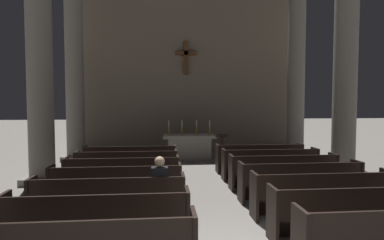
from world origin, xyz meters
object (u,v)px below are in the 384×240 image
(pew_right_row_6, at_px, (270,164))
(pew_right_row_7, at_px, (259,158))
(pew_right_row_3, at_px, (323,194))
(candlestick_inner_left, at_px, (182,130))
(column_left_third, at_px, (74,69))
(pew_left_row_5, at_px, (122,175))
(pew_left_row_2, at_px, (98,221))
(pew_right_row_5, at_px, (283,171))
(lone_worshipper, at_px, (160,187))
(pew_right_row_2, at_px, (354,212))
(pew_right_row_4, at_px, (300,181))
(pew_left_row_6, at_px, (127,167))
(candlestick_outer_right, at_px, (210,130))
(pew_left_row_7, at_px, (131,160))
(candlestick_inner_right, at_px, (197,130))
(pew_left_row_4, at_px, (117,186))
(pew_left_row_3, at_px, (109,200))
(column_right_third, at_px, (296,71))
(column_left_second, at_px, (39,55))
(candlestick_outer_left, at_px, (169,130))
(lectern, at_px, (222,150))
(altar, at_px, (189,146))
(column_right_second, at_px, (346,59))

(pew_right_row_6, height_order, pew_right_row_7, same)
(pew_right_row_3, distance_m, candlestick_inner_left, 7.47)
(column_left_third, bearing_deg, pew_left_row_5, -63.85)
(pew_left_row_2, xyz_separation_m, column_left_third, (-2.47, 8.28, 3.24))
(pew_right_row_5, relative_size, lone_worshipper, 2.22)
(pew_right_row_2, height_order, pew_right_row_4, same)
(pew_left_row_6, bearing_deg, candlestick_outer_right, 51.45)
(pew_left_row_7, xyz_separation_m, candlestick_inner_right, (2.46, 2.69, 0.72))
(column_left_third, bearing_deg, pew_left_row_4, -67.99)
(pew_left_row_3, height_order, pew_left_row_4, same)
(pew_left_row_7, relative_size, column_right_third, 0.39)
(pew_left_row_2, xyz_separation_m, pew_left_row_3, (0.00, 1.08, 0.00))
(candlestick_inner_left, bearing_deg, pew_left_row_3, -104.83)
(pew_right_row_2, distance_m, column_left_second, 8.79)
(pew_left_row_5, distance_m, candlestick_inner_right, 5.49)
(pew_left_row_5, distance_m, column_left_third, 6.47)
(pew_left_row_3, bearing_deg, column_right_third, 46.67)
(pew_left_row_6, relative_size, candlestick_inner_left, 4.90)
(pew_right_row_7, bearing_deg, pew_right_row_6, -90.00)
(pew_right_row_5, height_order, candlestick_outer_left, candlestick_outer_left)
(pew_left_row_7, height_order, candlestick_inner_left, candlestick_inner_left)
(candlestick_outer_left, distance_m, candlestick_outer_right, 1.70)
(lectern, bearing_deg, candlestick_inner_left, 140.40)
(pew_left_row_6, relative_size, pew_right_row_3, 1.00)
(pew_right_row_3, distance_m, pew_right_row_4, 1.08)
(column_left_second, xyz_separation_m, lectern, (5.78, 2.35, -3.17))
(pew_left_row_7, xyz_separation_m, pew_right_row_4, (4.32, -3.24, 0.00))
(pew_right_row_5, relative_size, altar, 1.33)
(pew_right_row_3, distance_m, candlestick_outer_left, 7.67)
(pew_right_row_2, height_order, column_right_second, column_right_second)
(lectern, bearing_deg, column_left_third, 166.59)
(pew_right_row_6, bearing_deg, pew_right_row_5, -90.00)
(pew_right_row_4, xyz_separation_m, candlestick_inner_left, (-2.46, 5.94, 0.72))
(pew_right_row_2, height_order, column_left_third, column_left_third)
(pew_left_row_7, relative_size, pew_right_row_2, 1.00)
(pew_right_row_4, height_order, lectern, lectern)
(pew_right_row_4, bearing_deg, pew_left_row_2, -153.40)
(pew_left_row_4, height_order, column_left_second, column_left_second)
(candlestick_outer_left, xyz_separation_m, candlestick_inner_right, (1.15, 0.00, 0.00))
(pew_left_row_4, height_order, column_right_third, column_right_third)
(candlestick_outer_left, distance_m, lone_worshipper, 7.01)
(pew_right_row_6, distance_m, column_right_second, 4.08)
(pew_left_row_7, bearing_deg, lone_worshipper, -77.10)
(pew_left_row_7, xyz_separation_m, column_left_third, (-2.47, 2.87, 3.24))
(pew_left_row_5, distance_m, lone_worshipper, 2.35)
(pew_right_row_2, bearing_deg, pew_right_row_3, 90.00)
(pew_right_row_2, bearing_deg, lone_worshipper, 161.46)
(pew_left_row_2, relative_size, pew_left_row_4, 1.00)
(pew_left_row_2, xyz_separation_m, pew_right_row_4, (4.32, 2.16, 0.00))
(pew_left_row_3, height_order, column_left_third, column_left_third)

